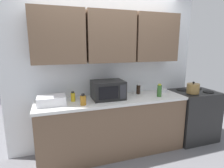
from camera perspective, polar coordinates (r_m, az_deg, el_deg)
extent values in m
cube|color=white|center=(3.07, -1.67, 4.32)|extent=(3.18, 0.06, 2.60)
cube|color=brown|center=(2.73, -16.48, 13.97)|extent=(0.73, 0.33, 0.75)
cube|color=brown|center=(2.86, -0.64, 14.32)|extent=(0.73, 0.33, 0.75)
cube|color=brown|center=(3.18, 12.92, 13.79)|extent=(0.73, 0.33, 0.75)
cube|color=brown|center=(3.01, 0.29, -13.17)|extent=(2.28, 0.60, 0.86)
cube|color=white|center=(2.85, 0.30, -4.93)|extent=(2.31, 0.63, 0.04)
cube|color=black|center=(3.73, 23.68, -8.77)|extent=(0.76, 0.64, 0.90)
cylinder|color=black|center=(3.39, 23.74, -2.73)|extent=(0.18, 0.18, 0.01)
cylinder|color=black|center=(3.63, 27.75, -2.21)|extent=(0.18, 0.18, 0.01)
cylinder|color=black|center=(3.60, 20.79, -1.70)|extent=(0.18, 0.18, 0.01)
cylinder|color=black|center=(3.82, 24.76, -1.27)|extent=(0.18, 0.18, 0.01)
cylinder|color=olive|center=(3.37, 23.87, -1.27)|extent=(0.20, 0.20, 0.17)
sphere|color=black|center=(3.36, 24.01, 0.40)|extent=(0.04, 0.04, 0.04)
cube|color=black|center=(2.81, -1.25, -1.79)|extent=(0.48, 0.36, 0.28)
cube|color=black|center=(2.62, -1.05, -2.79)|extent=(0.29, 0.01, 0.18)
cube|color=#2D2D33|center=(2.69, 3.44, -2.40)|extent=(0.10, 0.01, 0.21)
cube|color=silver|center=(2.69, -18.27, -4.80)|extent=(0.38, 0.30, 0.12)
cylinder|color=#AD701E|center=(2.56, -8.96, -5.05)|extent=(0.08, 0.08, 0.13)
cylinder|color=black|center=(2.53, -9.01, -3.32)|extent=(0.05, 0.05, 0.03)
cylinder|color=gold|center=(2.75, -12.04, -4.00)|extent=(0.06, 0.06, 0.12)
cylinder|color=black|center=(2.74, -12.10, -2.52)|extent=(0.04, 0.04, 0.02)
cylinder|color=#386B2D|center=(3.03, 14.50, -2.09)|extent=(0.07, 0.07, 0.19)
cylinder|color=yellow|center=(3.00, 14.61, -0.17)|extent=(0.05, 0.05, 0.02)
cylinder|color=black|center=(3.13, 8.18, -1.71)|extent=(0.07, 0.07, 0.15)
cylinder|color=silver|center=(3.11, 8.23, -0.19)|extent=(0.04, 0.04, 0.02)
cylinder|color=silver|center=(3.36, 15.40, -1.92)|extent=(0.16, 0.16, 0.05)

